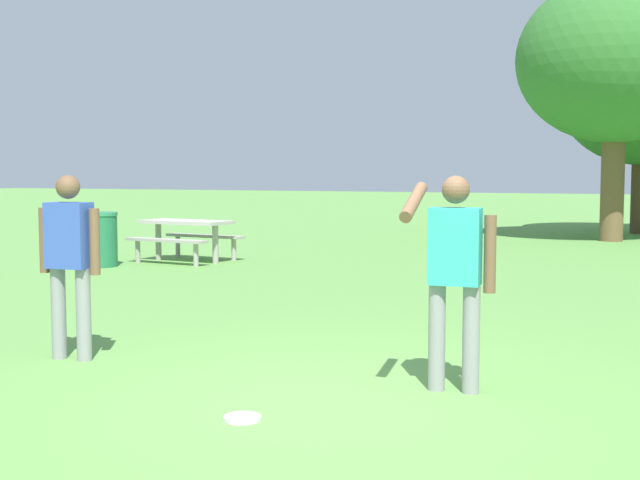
{
  "coord_description": "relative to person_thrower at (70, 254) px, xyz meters",
  "views": [
    {
      "loc": [
        2.26,
        -5.42,
        1.67
      ],
      "look_at": [
        -0.99,
        2.06,
        1.0
      ],
      "focal_mm": 46.84,
      "sensor_mm": 36.0,
      "label": 1
    }
  ],
  "objects": [
    {
      "name": "picnic_table_near",
      "position": [
        -3.47,
        7.3,
        -0.38
      ],
      "size": [
        1.83,
        1.58,
        0.77
      ],
      "color": "#B2ADA3",
      "rests_on": "ground"
    },
    {
      "name": "tree_tall_left",
      "position": [
        3.4,
        15.32,
        3.36
      ],
      "size": [
        4.67,
        4.67,
        6.31
      ],
      "color": "brown",
      "rests_on": "ground"
    },
    {
      "name": "ground_plane",
      "position": [
        2.68,
        -0.41,
        -0.94
      ],
      "size": [
        120.0,
        120.0,
        0.0
      ],
      "primitive_type": "plane",
      "color": "#609947"
    },
    {
      "name": "person_catcher",
      "position": [
        3.39,
        0.28,
        0.02
      ],
      "size": [
        0.61,
        0.71,
        1.64
      ],
      "color": "gray",
      "rests_on": "ground"
    },
    {
      "name": "trash_can_beside_table",
      "position": [
        -4.4,
        6.02,
        -0.46
      ],
      "size": [
        0.59,
        0.59,
        0.96
      ],
      "color": "#237047",
      "rests_on": "ground"
    },
    {
      "name": "person_thrower",
      "position": [
        0.0,
        0.0,
        0.0
      ],
      "size": [
        0.61,
        0.25,
        1.64
      ],
      "color": "gray",
      "rests_on": "ground"
    },
    {
      "name": "frisbee",
      "position": [
        2.27,
        -0.99,
        -0.93
      ],
      "size": [
        0.26,
        0.26,
        0.03
      ],
      "primitive_type": "cylinder",
      "color": "white",
      "rests_on": "ground"
    }
  ]
}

